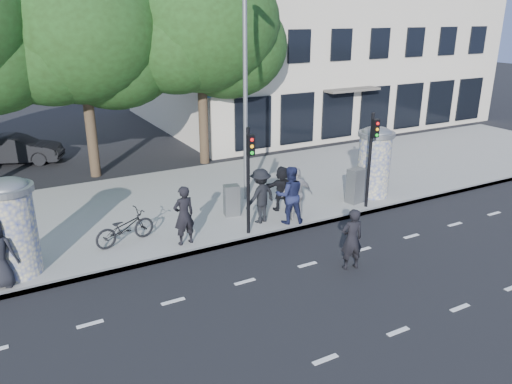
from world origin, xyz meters
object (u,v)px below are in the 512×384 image
ad_column_left (12,225)px  car_mid (16,149)px  ped_f (282,188)px  ad_column_right (374,160)px  street_lamp (246,73)px  traffic_pole_near (249,171)px  man_road (352,239)px  ped_b (184,215)px  cabinet_left (232,200)px  traffic_pole_far (371,151)px  ped_e (297,194)px  ped_c (290,195)px  bicycle (125,228)px  cabinet_right (356,186)px  ped_d (260,196)px

ad_column_left → car_mid: bearing=85.9°
ped_f → ad_column_right: bearing=-171.4°
street_lamp → traffic_pole_near: bearing=-116.2°
man_road → traffic_pole_near: bearing=-53.3°
ped_b → cabinet_left: bearing=-154.9°
ped_f → street_lamp: bearing=-56.7°
ad_column_left → street_lamp: street_lamp is taller
ad_column_right → traffic_pole_far: traffic_pole_far is taller
ped_e → cabinet_left: 2.26m
ped_b → man_road: (3.58, -3.39, -0.18)m
man_road → ped_e: bearing=-86.5°
ad_column_left → ad_column_right: 12.40m
ped_c → man_road: (-0.05, -3.27, -0.23)m
bicycle → cabinet_right: (8.33, -0.58, 0.14)m
ped_c → ped_d: bearing=-12.1°
ped_c → ped_d: ped_c is taller
ped_e → ped_b: bearing=14.3°
ad_column_right → car_mid: 16.54m
traffic_pole_near → bicycle: traffic_pole_near is taller
man_road → ped_f: bearing=-85.2°
cabinet_left → traffic_pole_far: bearing=-8.9°
bicycle → car_mid: car_mid is taller
ped_b → ped_e: size_ratio=1.01×
street_lamp → ad_column_left: bearing=-165.1°
man_road → cabinet_left: bearing=-63.9°
ped_d → ped_b: bearing=-8.2°
traffic_pole_near → ped_f: size_ratio=2.12×
ad_column_left → ped_f: 8.60m
ped_c → cabinet_right: ped_c is taller
ad_column_left → traffic_pole_far: traffic_pole_far is taller
ped_f → man_road: 4.39m
ped_c → ped_e: (0.36, 0.12, -0.07)m
ad_column_left → traffic_pole_near: (6.60, -0.71, 0.69)m
street_lamp → ped_c: street_lamp is taller
ped_b → ped_e: bearing=173.5°
traffic_pole_near → ped_b: 2.37m
traffic_pole_near → ped_e: traffic_pole_near is taller
man_road → ped_b: bearing=-33.0°
ad_column_right → cabinet_right: ad_column_right is taller
traffic_pole_near → ped_d: traffic_pole_near is taller
ped_c → car_mid: bearing=-40.5°
ped_e → ped_f: 0.98m
ped_d → ped_f: bearing=-169.3°
traffic_pole_far → bicycle: (-8.41, 1.18, -1.58)m
ped_b → bicycle: ped_b is taller
ped_f → car_mid: ped_f is taller
ad_column_left → bicycle: (2.99, 0.48, -0.89)m
ad_column_right → man_road: size_ratio=1.50×
ped_c → man_road: bearing=108.4°
man_road → traffic_pole_far: bearing=-125.9°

